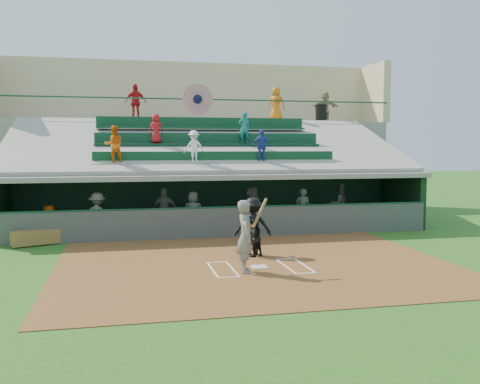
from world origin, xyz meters
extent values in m
plane|color=#245417|center=(0.00, 0.00, 0.00)|extent=(100.00, 100.00, 0.00)
cube|color=brown|center=(0.00, 0.50, 0.01)|extent=(11.00, 9.00, 0.02)
cube|color=silver|center=(0.00, 0.00, 0.04)|extent=(0.43, 0.43, 0.03)
cube|color=silver|center=(-0.75, 0.00, 0.02)|extent=(0.05, 1.80, 0.01)
cube|color=white|center=(0.75, 0.00, 0.02)|extent=(0.05, 1.80, 0.01)
cube|color=white|center=(-1.30, 0.00, 0.02)|extent=(0.05, 1.80, 0.01)
cube|color=white|center=(1.30, 0.00, 0.02)|extent=(0.05, 1.80, 0.01)
cube|color=white|center=(-1.02, 0.90, 0.02)|extent=(0.60, 0.05, 0.01)
cube|color=white|center=(1.02, 0.90, 0.02)|extent=(0.60, 0.05, 0.01)
cube|color=silver|center=(-1.02, -0.90, 0.02)|extent=(0.60, 0.05, 0.01)
cube|color=white|center=(1.02, -0.90, 0.02)|extent=(0.60, 0.05, 0.01)
cube|color=gray|center=(0.00, 6.75, 0.02)|extent=(16.00, 3.50, 0.04)
cube|color=gray|center=(0.00, 13.50, 2.30)|extent=(20.00, 3.00, 4.60)
cube|color=#484C48|center=(0.00, 5.00, 0.55)|extent=(16.00, 0.06, 1.10)
cylinder|color=#133E26|center=(0.00, 5.00, 1.12)|extent=(16.00, 0.08, 0.08)
cube|color=black|center=(0.00, 8.50, 1.10)|extent=(16.00, 0.25, 2.20)
cube|color=black|center=(-8.00, 6.75, 1.10)|extent=(0.25, 3.50, 2.20)
cube|color=black|center=(8.00, 6.75, 1.10)|extent=(0.25, 3.50, 2.20)
cube|color=gray|center=(0.00, 6.75, 2.20)|extent=(16.40, 3.90, 0.18)
cube|color=gray|center=(0.00, 10.25, 1.15)|extent=(16.40, 3.50, 2.30)
cube|color=gray|center=(0.00, 11.90, 2.30)|extent=(16.40, 0.30, 4.60)
cube|color=gray|center=(0.00, 8.60, 3.45)|extent=(16.40, 6.51, 2.37)
cube|color=#0C3820|center=(0.00, 6.20, 2.65)|extent=(9.40, 0.42, 0.08)
cube|color=#0D391D|center=(0.00, 6.40, 2.91)|extent=(9.40, 0.06, 0.45)
cube|color=#0C341E|center=(0.00, 8.10, 3.40)|extent=(9.40, 0.42, 0.08)
cube|color=#0C3821|center=(0.00, 8.30, 3.66)|extent=(9.40, 0.06, 0.45)
cube|color=#0D3B23|center=(0.00, 10.00, 4.15)|extent=(9.40, 0.42, 0.08)
cube|color=#0D3B21|center=(0.00, 10.20, 4.41)|extent=(9.40, 0.06, 0.45)
imported|color=#E05D0D|center=(-3.91, 6.30, 3.39)|extent=(0.78, 0.67, 1.40)
imported|color=white|center=(-0.95, 6.30, 3.31)|extent=(0.89, 0.64, 1.24)
imported|color=#253895|center=(1.73, 6.30, 3.34)|extent=(0.80, 0.46, 1.29)
imported|color=#A81318|center=(-2.25, 8.20, 4.04)|extent=(0.67, 0.52, 1.21)
imported|color=#176866|center=(1.45, 8.20, 4.11)|extent=(0.51, 0.36, 1.33)
cylinder|color=#15442A|center=(0.00, 12.00, 5.60)|extent=(20.00, 0.07, 0.07)
cylinder|color=#A61721|center=(0.00, 11.98, 5.60)|extent=(1.50, 0.06, 1.50)
sphere|color=black|center=(0.00, 11.95, 5.60)|extent=(0.44, 0.44, 0.44)
cube|color=#C6B584|center=(0.00, 15.00, 6.20)|extent=(20.00, 0.40, 3.20)
cube|color=#C8B185|center=(10.00, 13.50, 6.20)|extent=(0.40, 3.00, 3.20)
imported|color=#5F625C|center=(-0.49, -0.42, 0.98)|extent=(0.51, 0.73, 1.91)
cylinder|color=olive|center=(-0.14, -0.57, 1.60)|extent=(0.56, 0.54, 0.75)
sphere|color=brown|center=(-0.36, -0.42, 1.25)|extent=(0.10, 0.10, 0.10)
imported|color=black|center=(0.20, 1.44, 0.60)|extent=(0.68, 0.61, 1.15)
imported|color=black|center=(0.26, 1.78, 0.90)|extent=(1.22, 0.81, 1.75)
cube|color=olive|center=(0.19, 7.88, 0.28)|extent=(15.03, 7.07, 0.49)
cube|color=white|center=(-6.28, 6.53, 0.41)|extent=(0.88, 0.68, 0.75)
cylinder|color=#E0570D|center=(-6.27, 6.55, 0.97)|extent=(0.37, 0.37, 0.37)
imported|color=#50524E|center=(-4.51, 5.53, 0.87)|extent=(1.22, 0.97, 1.66)
imported|color=#5C5F59|center=(-2.07, 6.40, 0.90)|extent=(1.08, 0.65, 1.73)
imported|color=#5B5E59|center=(-1.01, 6.13, 0.83)|extent=(0.83, 0.60, 1.59)
imported|color=#51534E|center=(1.28, 6.14, 0.92)|extent=(1.71, 1.14, 1.76)
imported|color=#595C57|center=(3.38, 6.15, 0.85)|extent=(0.70, 0.59, 1.62)
imported|color=#585B55|center=(5.27, 6.92, 0.91)|extent=(0.90, 0.74, 1.74)
cylinder|color=black|center=(6.58, 12.60, 5.05)|extent=(0.59, 0.59, 0.89)
imported|color=#B41417|center=(-2.92, 12.91, 5.48)|extent=(1.11, 0.69, 1.76)
imported|color=orange|center=(4.03, 12.23, 5.46)|extent=(0.98, 0.82, 1.71)
imported|color=tan|center=(6.76, 12.56, 5.39)|extent=(1.51, 0.68, 1.57)
camera|label=1|loc=(-3.62, -13.95, 3.33)|focal=40.00mm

